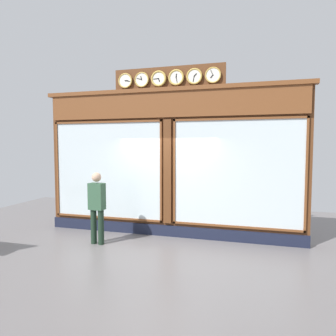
{
  "coord_description": "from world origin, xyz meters",
  "views": [
    {
      "loc": [
        -2.1,
        7.35,
        2.29
      ],
      "look_at": [
        0.0,
        0.0,
        1.75
      ],
      "focal_mm": 32.46,
      "sensor_mm": 36.0,
      "label": 1
    }
  ],
  "objects": [
    {
      "name": "ground_plane",
      "position": [
        0.0,
        2.8,
        0.0
      ],
      "size": [
        14.0,
        14.0,
        0.0
      ],
      "primitive_type": "plane",
      "color": "slate"
    },
    {
      "name": "shop_facade",
      "position": [
        -0.0,
        -0.13,
        1.91
      ],
      "size": [
        6.82,
        0.42,
        4.26
      ],
      "color": "#5B3319",
      "rests_on": "ground_plane"
    },
    {
      "name": "pedestrian",
      "position": [
        1.42,
        1.07,
        0.93
      ],
      "size": [
        0.38,
        0.25,
        1.69
      ],
      "color": "#1C2F21",
      "rests_on": "ground_plane"
    }
  ]
}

